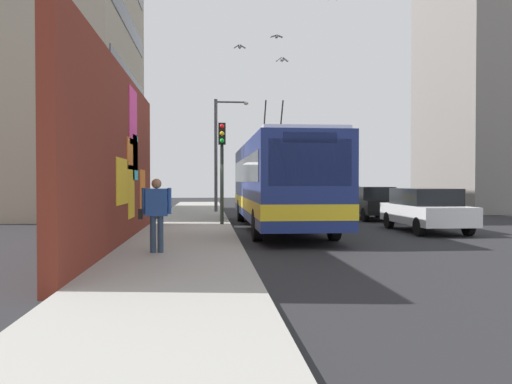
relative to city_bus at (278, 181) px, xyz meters
The scene contains 13 objects.
ground_plane 2.65m from the city_bus, 107.19° to the left, with size 80.00×80.00×0.00m, color #232326.
sidewalk_slab 3.88m from the city_bus, 99.30° to the left, with size 48.00×3.20×0.15m, color #9E9B93.
graffiti_wall 7.28m from the city_bus, 134.82° to the left, with size 12.84×0.32×4.92m.
building_far_left 16.84m from the city_bus, 46.69° to the left, with size 13.83×7.73×18.62m.
building_far_right 21.10m from the city_bus, 52.41° to the right, with size 8.99×6.84×21.27m.
city_bus is the anchor object (origin of this frame).
parked_car_white 5.52m from the city_bus, 106.40° to the right, with size 4.43×1.93×1.58m.
parked_car_black 7.05m from the city_bus, 48.26° to the right, with size 4.10×1.76×1.58m.
parked_car_champagne 12.23m from the city_bus, 25.27° to the right, with size 4.91×1.94×1.58m.
pedestrian_near_wall 8.36m from the city_bus, 151.95° to the left, with size 0.23×0.77×1.75m.
traffic_light 2.43m from the city_bus, 74.65° to the left, with size 0.49×0.28×3.99m.
street_lamp 9.72m from the city_bus, 12.25° to the left, with size 0.44×1.92×6.28m.
flying_pigeons 5.94m from the city_bus, 90.09° to the left, with size 8.88×2.69×1.69m.
Camera 1 is at (-19.13, 0.90, 1.82)m, focal length 36.29 mm.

